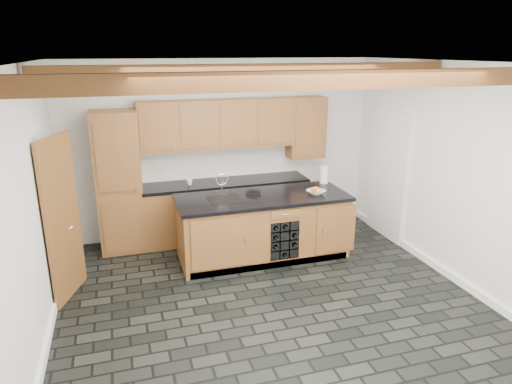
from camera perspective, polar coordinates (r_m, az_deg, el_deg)
The scene contains 10 objects.
ground at distance 5.68m, azimuth 1.95°, elevation -13.69°, with size 5.00×5.00×0.00m, color black.
room_shell at distance 5.52m, azimuth -0.51°, elevation 2.67°, with size 5.01×5.00×5.00m.
back_cabinetry at distance 7.20m, azimuth -6.58°, elevation 1.59°, with size 3.65×0.62×2.20m.
island at distance 6.65m, azimuth 0.91°, elevation -4.35°, with size 2.48×0.96×0.93m.
faucet at distance 6.39m, azimuth -3.97°, elevation -0.57°, with size 0.45×0.40×0.34m.
kitchen_scale at distance 6.60m, azimuth -0.32°, elevation 0.03°, with size 0.21×0.14×0.06m.
fruit_bowl at distance 6.63m, azimuth 7.51°, elevation -0.01°, with size 0.25×0.25×0.06m, color white.
fruit_cluster at distance 6.62m, azimuth 7.52°, elevation 0.26°, with size 0.16×0.17×0.07m.
paper_towel at distance 7.18m, azimuth 8.52°, elevation 2.14°, with size 0.13×0.13×0.27m, color white.
mug at distance 7.10m, azimuth -8.31°, elevation 1.21°, with size 0.09×0.09×0.08m, color white.
Camera 1 is at (-1.60, -4.59, 2.93)m, focal length 32.00 mm.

